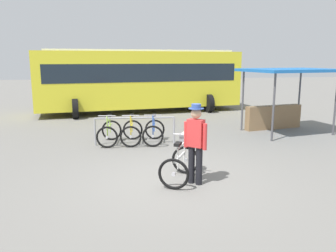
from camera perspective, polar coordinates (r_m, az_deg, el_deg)
The scene contains 9 objects.
ground_plane at distance 7.56m, azimuth 0.79°, elevation -9.12°, with size 80.00×80.00×0.00m, color slate.
bike_rack_rail at distance 10.50m, azimuth -5.62°, elevation 0.24°, with size 2.51×0.21×0.88m.
racked_bike_lime at distance 10.77m, azimuth -9.87°, elevation -1.07°, with size 0.80×1.19×0.98m.
racked_bike_yellow at distance 10.73m, azimuth -6.15°, elevation -1.01°, with size 0.78×1.16×0.97m.
racked_bike_blue at distance 10.75m, azimuth -2.41°, elevation -0.94°, with size 0.85×1.21×0.98m.
featured_bicycle at distance 7.47m, azimuth 2.28°, elevation -5.45°, with size 1.06×1.26×1.09m.
person_with_featured_bike at distance 7.11m, azimuth 4.69°, elevation -2.49°, with size 0.42×0.39×1.72m.
bus_distant at distance 17.19m, azimuth -4.78°, elevation 8.21°, with size 10.25×4.31×3.08m.
market_stall at distance 13.10m, azimuth 18.69°, elevation 5.22°, with size 3.49×2.87×2.30m.
Camera 1 is at (-1.21, -6.98, 2.62)m, focal length 36.08 mm.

